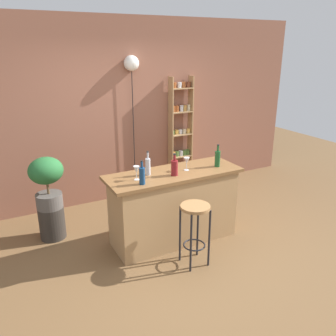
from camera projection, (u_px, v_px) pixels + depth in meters
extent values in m
plane|color=brown|center=(185.00, 250.00, 4.29)|extent=(12.00, 12.00, 0.00)
cube|color=#8C5642|center=(123.00, 111.00, 5.45)|extent=(6.40, 0.10, 2.80)
cube|color=#A87F51|center=(174.00, 208.00, 4.39)|extent=(1.55, 0.55, 0.88)
cube|color=brown|center=(174.00, 174.00, 4.24)|extent=(1.68, 0.60, 0.04)
cylinder|color=black|center=(191.00, 244.00, 3.77)|extent=(0.02, 0.02, 0.69)
cylinder|color=black|center=(209.00, 238.00, 3.88)|extent=(0.02, 0.02, 0.69)
cylinder|color=black|center=(180.00, 234.00, 3.97)|extent=(0.02, 0.02, 0.69)
cylinder|color=black|center=(198.00, 229.00, 4.08)|extent=(0.02, 0.02, 0.69)
torus|color=black|center=(194.00, 245.00, 3.96)|extent=(0.26, 0.26, 0.02)
cylinder|color=#9E7042|center=(195.00, 207.00, 3.80)|extent=(0.33, 0.33, 0.03)
cube|color=#A87F51|center=(171.00, 136.00, 5.81)|extent=(0.02, 0.16, 1.91)
cube|color=#A87F51|center=(190.00, 133.00, 5.98)|extent=(0.02, 0.16, 1.91)
cube|color=#A87F51|center=(180.00, 177.00, 6.15)|extent=(0.36, 0.16, 0.02)
cylinder|color=beige|center=(174.00, 174.00, 6.08)|extent=(0.07, 0.07, 0.10)
cylinder|color=brown|center=(180.00, 174.00, 6.12)|extent=(0.07, 0.07, 0.10)
cylinder|color=brown|center=(186.00, 172.00, 6.18)|extent=(0.07, 0.07, 0.10)
cube|color=#A87F51|center=(180.00, 156.00, 6.02)|extent=(0.36, 0.16, 0.02)
cylinder|color=#AD7A38|center=(173.00, 154.00, 5.94)|extent=(0.07, 0.07, 0.09)
cylinder|color=#4C7033|center=(177.00, 154.00, 5.97)|extent=(0.07, 0.07, 0.09)
cylinder|color=silver|center=(181.00, 153.00, 6.00)|extent=(0.07, 0.07, 0.09)
cylinder|color=#4C7033|center=(184.00, 153.00, 6.03)|extent=(0.07, 0.07, 0.09)
cylinder|color=#4C7033|center=(187.00, 152.00, 6.06)|extent=(0.07, 0.07, 0.09)
cube|color=#A87F51|center=(181.00, 134.00, 5.89)|extent=(0.36, 0.16, 0.02)
cylinder|color=#4C7033|center=(172.00, 133.00, 5.82)|extent=(0.06, 0.06, 0.08)
cylinder|color=gold|center=(177.00, 132.00, 5.86)|extent=(0.06, 0.06, 0.08)
cylinder|color=silver|center=(180.00, 132.00, 5.89)|extent=(0.06, 0.06, 0.08)
cylinder|color=beige|center=(184.00, 131.00, 5.91)|extent=(0.06, 0.06, 0.08)
cylinder|color=gold|center=(188.00, 131.00, 5.94)|extent=(0.06, 0.06, 0.08)
cube|color=#A87F51|center=(181.00, 112.00, 5.77)|extent=(0.36, 0.16, 0.02)
cylinder|color=#994C23|center=(174.00, 109.00, 5.69)|extent=(0.06, 0.06, 0.10)
cylinder|color=#994C23|center=(177.00, 109.00, 5.72)|extent=(0.06, 0.06, 0.10)
cylinder|color=silver|center=(182.00, 108.00, 5.75)|extent=(0.06, 0.06, 0.10)
cylinder|color=#AD7A38|center=(185.00, 108.00, 5.78)|extent=(0.06, 0.06, 0.10)
cylinder|color=beige|center=(189.00, 108.00, 5.82)|extent=(0.06, 0.06, 0.10)
cube|color=#A87F51|center=(181.00, 88.00, 5.64)|extent=(0.36, 0.16, 0.02)
cylinder|color=#994C23|center=(174.00, 85.00, 5.57)|extent=(0.07, 0.07, 0.09)
cylinder|color=silver|center=(179.00, 85.00, 5.60)|extent=(0.07, 0.07, 0.09)
cylinder|color=#994C23|center=(183.00, 85.00, 5.65)|extent=(0.07, 0.07, 0.09)
cylinder|color=brown|center=(188.00, 85.00, 5.67)|extent=(0.07, 0.07, 0.09)
cylinder|color=#2D2823|center=(52.00, 222.00, 4.51)|extent=(0.33, 0.33, 0.43)
cylinder|color=#514C47|center=(49.00, 201.00, 4.41)|extent=(0.33, 0.33, 0.19)
cylinder|color=brown|center=(48.00, 188.00, 4.35)|extent=(0.03, 0.03, 0.16)
ellipsoid|color=#23602D|center=(46.00, 171.00, 4.28)|extent=(0.42, 0.38, 0.34)
cylinder|color=navy|center=(142.00, 176.00, 3.84)|extent=(0.07, 0.07, 0.19)
cylinder|color=navy|center=(142.00, 165.00, 3.79)|extent=(0.03, 0.03, 0.07)
cylinder|color=black|center=(142.00, 161.00, 3.78)|extent=(0.03, 0.03, 0.01)
cylinder|color=#B2B2B7|center=(148.00, 167.00, 4.11)|extent=(0.06, 0.06, 0.20)
cylinder|color=#B2B2B7|center=(148.00, 156.00, 4.07)|extent=(0.02, 0.02, 0.08)
cylinder|color=black|center=(148.00, 152.00, 4.05)|extent=(0.03, 0.03, 0.01)
cylinder|color=maroon|center=(174.00, 168.00, 4.10)|extent=(0.08, 0.08, 0.18)
cylinder|color=maroon|center=(175.00, 158.00, 4.06)|extent=(0.03, 0.03, 0.07)
cylinder|color=black|center=(175.00, 154.00, 4.05)|extent=(0.03, 0.03, 0.01)
cylinder|color=#194C23|center=(217.00, 159.00, 4.40)|extent=(0.07, 0.07, 0.20)
cylinder|color=#194C23|center=(218.00, 148.00, 4.36)|extent=(0.03, 0.03, 0.08)
cylinder|color=black|center=(218.00, 145.00, 4.34)|extent=(0.03, 0.03, 0.01)
cylinder|color=silver|center=(137.00, 180.00, 4.00)|extent=(0.06, 0.06, 0.00)
cylinder|color=silver|center=(137.00, 176.00, 3.98)|extent=(0.01, 0.01, 0.07)
cone|color=silver|center=(136.00, 170.00, 3.96)|extent=(0.07, 0.07, 0.08)
cylinder|color=silver|center=(186.00, 170.00, 4.30)|extent=(0.06, 0.06, 0.00)
cylinder|color=silver|center=(187.00, 167.00, 4.29)|extent=(0.01, 0.01, 0.07)
cone|color=silver|center=(187.00, 161.00, 4.26)|extent=(0.07, 0.07, 0.08)
cylinder|color=black|center=(134.00, 133.00, 5.52)|extent=(0.01, 0.01, 2.13)
sphere|color=white|center=(131.00, 63.00, 5.17)|extent=(0.23, 0.23, 0.23)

